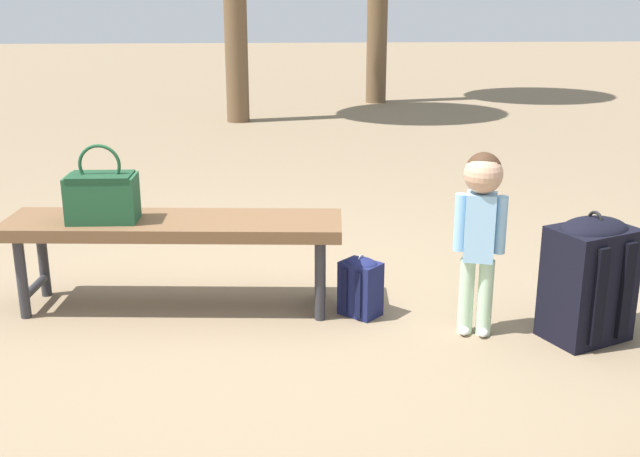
# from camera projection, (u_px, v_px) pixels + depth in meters

# --- Properties ---
(ground_plane) EXTENTS (40.00, 40.00, 0.00)m
(ground_plane) POSITION_uv_depth(u_px,v_px,m) (261.00, 315.00, 3.73)
(ground_plane) COLOR #7F6B51
(ground_plane) RESTS_ON ground
(park_bench) EXTENTS (1.63, 0.52, 0.45)m
(park_bench) POSITION_uv_depth(u_px,v_px,m) (174.00, 230.00, 3.71)
(park_bench) COLOR brown
(park_bench) RESTS_ON ground
(handbag) EXTENTS (0.32, 0.19, 0.37)m
(handbag) POSITION_uv_depth(u_px,v_px,m) (102.00, 195.00, 3.63)
(handbag) COLOR #1E4C2D
(handbag) RESTS_ON park_bench
(child_standing) EXTENTS (0.22, 0.17, 0.83)m
(child_standing) POSITION_uv_depth(u_px,v_px,m) (481.00, 216.00, 3.37)
(child_standing) COLOR #B2D8B2
(child_standing) RESTS_ON ground
(backpack_large) EXTENTS (0.42, 0.39, 0.59)m
(backpack_large) POSITION_uv_depth(u_px,v_px,m) (589.00, 276.00, 3.41)
(backpack_large) COLOR black
(backpack_large) RESTS_ON ground
(backpack_small) EXTENTS (0.22, 0.22, 0.30)m
(backpack_small) POSITION_uv_depth(u_px,v_px,m) (361.00, 285.00, 3.70)
(backpack_small) COLOR #191E4C
(backpack_small) RESTS_ON ground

